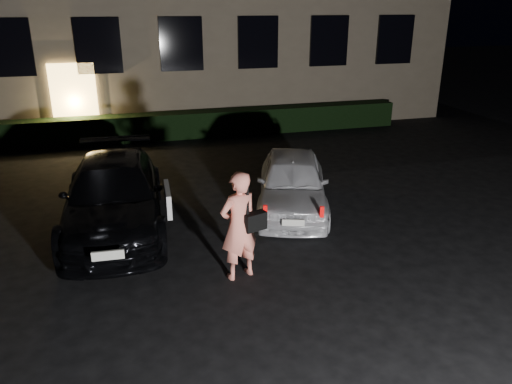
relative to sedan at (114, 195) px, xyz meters
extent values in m
plane|color=black|center=(2.43, -3.69, -0.68)|extent=(80.00, 80.00, 0.00)
cube|color=#FFC763|center=(-1.07, 7.25, 0.57)|extent=(1.40, 0.10, 2.50)
cube|color=black|center=(-2.77, 7.25, 2.32)|extent=(1.40, 0.10, 1.70)
cube|color=black|center=(-0.17, 7.25, 2.32)|extent=(1.40, 0.10, 1.70)
cube|color=black|center=(2.43, 7.25, 2.32)|extent=(1.40, 0.10, 1.70)
cube|color=black|center=(5.03, 7.25, 2.32)|extent=(1.40, 0.10, 1.70)
cube|color=black|center=(7.63, 7.25, 2.32)|extent=(1.40, 0.10, 1.70)
cube|color=black|center=(10.23, 7.25, 2.32)|extent=(1.40, 0.10, 1.70)
cube|color=black|center=(2.43, 6.81, -0.25)|extent=(15.00, 0.70, 0.85)
imported|color=black|center=(0.00, 0.00, 0.00)|extent=(2.14, 4.77, 1.36)
cube|color=white|center=(0.98, -0.91, 0.16)|extent=(0.14, 0.97, 0.45)
cube|color=silver|center=(-0.13, -2.42, -0.09)|extent=(0.50, 0.07, 0.15)
imported|color=silver|center=(3.73, -0.08, -0.06)|extent=(2.58, 3.94, 1.25)
cube|color=red|center=(2.67, -1.57, 0.00)|extent=(0.09, 0.07, 0.21)
cube|color=red|center=(3.66, -1.90, 0.00)|extent=(0.09, 0.07, 0.21)
cube|color=silver|center=(3.15, -1.78, -0.21)|extent=(0.41, 0.17, 0.12)
imported|color=#FF8973|center=(1.93, -2.59, 0.24)|extent=(0.77, 0.63, 1.83)
cube|color=black|center=(2.18, -2.63, 0.31)|extent=(0.41, 0.28, 0.29)
cube|color=black|center=(2.05, -2.63, 0.72)|extent=(0.06, 0.07, 0.57)
camera|label=1|loc=(0.24, -9.67, 3.58)|focal=35.00mm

